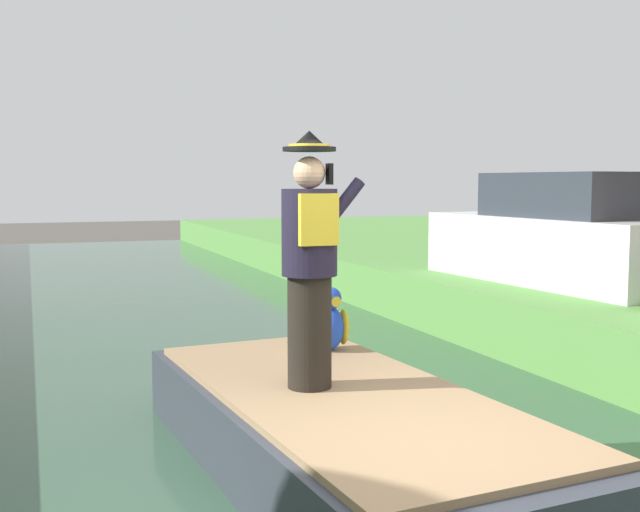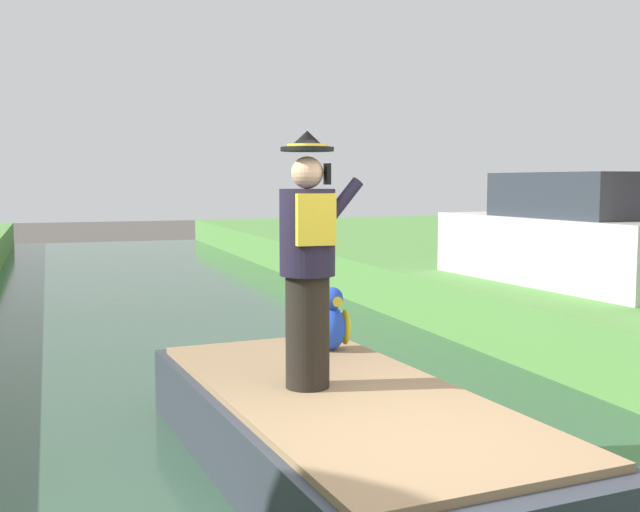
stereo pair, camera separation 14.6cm
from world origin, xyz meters
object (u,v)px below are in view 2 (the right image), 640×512
Objects in this scene: parrot_plush at (331,323)px; parked_car_white at (573,237)px; boat at (341,432)px; person_pirate at (308,261)px.

parked_car_white is (4.41, 2.45, 0.49)m from parrot_plush.
parked_car_white is (4.80, 3.73, 1.05)m from boat.
parrot_plush is 5.07m from parked_car_white.
parked_car_white is at bearing 29.06° from parrot_plush.
parked_car_white is at bearing 25.77° from person_pirate.
person_pirate is 0.45× the size of parked_car_white.
boat is at bearing -142.15° from parked_car_white.
boat is 1.44m from parrot_plush.
parrot_plush is (0.58, 1.11, -0.68)m from person_pirate.
boat is at bearing -106.89° from parrot_plush.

